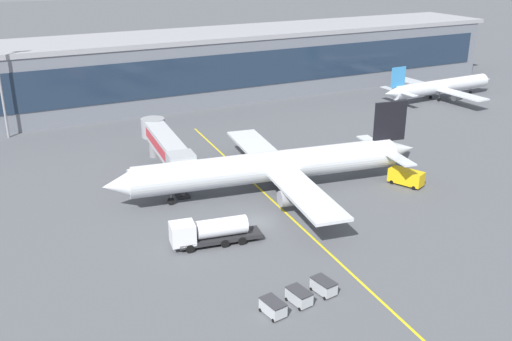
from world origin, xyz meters
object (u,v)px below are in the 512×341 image
Objects in this scene: fuel_tanker at (210,231)px; baggage_cart_2 at (324,286)px; baggage_cart_1 at (299,296)px; commuter_jet_far at (441,86)px; main_airliner at (271,166)px; crew_van at (406,176)px; baggage_cart_0 at (273,307)px.

baggage_cart_2 is (6.21, -14.72, -0.96)m from fuel_tanker.
commuter_jet_far is (71.31, 55.35, 2.25)m from baggage_cart_1.
main_airliner is at bearing 67.18° from baggage_cart_1.
fuel_tanker reaches higher than baggage_cart_1.
crew_van is 32.43m from baggage_cart_2.
crew_van reaches higher than baggage_cart_0.
baggage_cart_2 is at bearing -141.14° from commuter_jet_far.
commuter_jet_far is (68.14, 54.92, 2.25)m from baggage_cart_2.
fuel_tanker is at bearing 89.51° from baggage_cart_0.
fuel_tanker is 15.49m from baggage_cart_1.
baggage_cart_0 is at bearing -118.12° from main_airliner.
baggage_cart_0 and baggage_cart_1 have the same top height.
baggage_cart_2 is (6.34, 0.87, 0.00)m from baggage_cart_0.
baggage_cart_0 is 0.09× the size of commuter_jet_far.
crew_van reaches higher than baggage_cart_2.
baggage_cart_0 is (-32.94, -19.41, -0.53)m from crew_van.
commuter_jet_far is (74.48, 55.79, 2.25)m from baggage_cart_0.
baggage_cart_1 and baggage_cart_2 have the same top height.
fuel_tanker reaches higher than crew_van.
baggage_cart_1 is (-29.77, -18.97, -0.53)m from crew_van.
main_airliner reaches higher than fuel_tanker.
main_airliner is 29.98m from baggage_cart_0.
baggage_cart_2 is 87.55m from commuter_jet_far.
main_airliner is 16.38× the size of baggage_cart_0.
fuel_tanker is 33.03m from crew_van.
baggage_cart_2 is (3.17, 0.44, 0.00)m from baggage_cart_1.
fuel_tanker is 3.90× the size of baggage_cart_1.
baggage_cart_0 is at bearing -172.15° from baggage_cart_2.
main_airliner is 4.20× the size of fuel_tanker.
baggage_cart_2 is at bearing -145.13° from crew_van.
main_airliner is at bearing -153.99° from commuter_jet_far.
baggage_cart_0 is 93.09m from commuter_jet_far.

